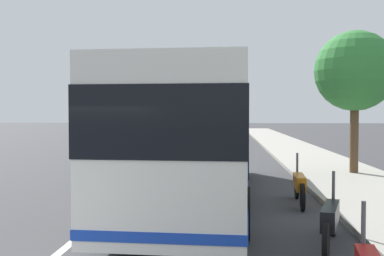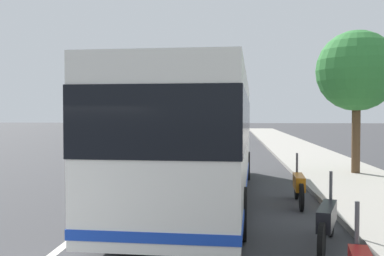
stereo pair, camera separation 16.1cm
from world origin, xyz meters
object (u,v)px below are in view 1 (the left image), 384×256
at_px(car_oncoming, 218,134).
at_px(roadside_tree_mid_block, 355,72).
at_px(car_far_distant, 179,128).
at_px(coach_bus, 201,132).
at_px(motorcycle_by_tree, 299,186).
at_px(motorcycle_angled, 330,220).

xyz_separation_m(car_oncoming, roadside_tree_mid_block, (-19.52, -5.53, 3.23)).
bearing_deg(car_far_distant, coach_bus, 4.20).
height_order(car_far_distant, roadside_tree_mid_block, roadside_tree_mid_block).
bearing_deg(coach_bus, roadside_tree_mid_block, -44.43).
height_order(coach_bus, motorcycle_by_tree, coach_bus).
bearing_deg(roadside_tree_mid_block, car_oncoming, 15.82).
xyz_separation_m(motorcycle_angled, motorcycle_by_tree, (3.85, -0.06, 0.01)).
bearing_deg(car_oncoming, roadside_tree_mid_block, -166.28).
bearing_deg(motorcycle_by_tree, roadside_tree_mid_block, -23.81).
bearing_deg(car_oncoming, car_far_distant, 14.07).
bearing_deg(coach_bus, car_far_distant, 9.39).
height_order(motorcycle_angled, roadside_tree_mid_block, roadside_tree_mid_block).
relative_size(coach_bus, car_oncoming, 2.69).
distance_m(coach_bus, motorcycle_by_tree, 2.98).
relative_size(motorcycle_angled, motorcycle_by_tree, 1.00).
bearing_deg(roadside_tree_mid_block, coach_bus, 133.03).
bearing_deg(roadside_tree_mid_block, motorcycle_angled, 162.65).
relative_size(coach_bus, motorcycle_angled, 5.42).
distance_m(car_oncoming, car_far_distant, 17.90).
bearing_deg(motorcycle_angled, motorcycle_by_tree, 15.76).
xyz_separation_m(motorcycle_angled, car_far_distant, (46.14, 7.57, 0.17)).
relative_size(motorcycle_by_tree, car_far_distant, 0.55).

